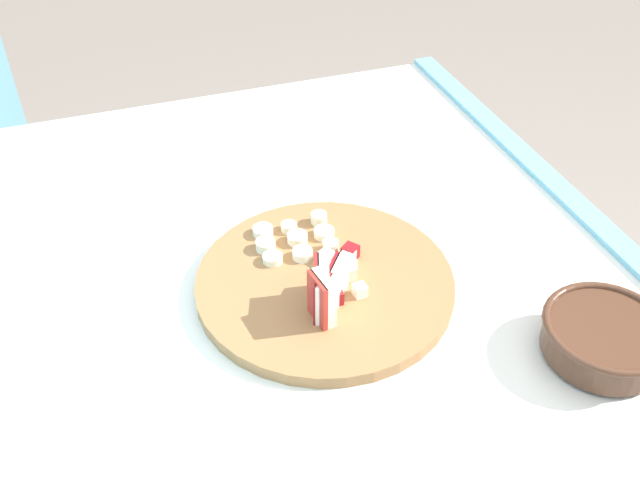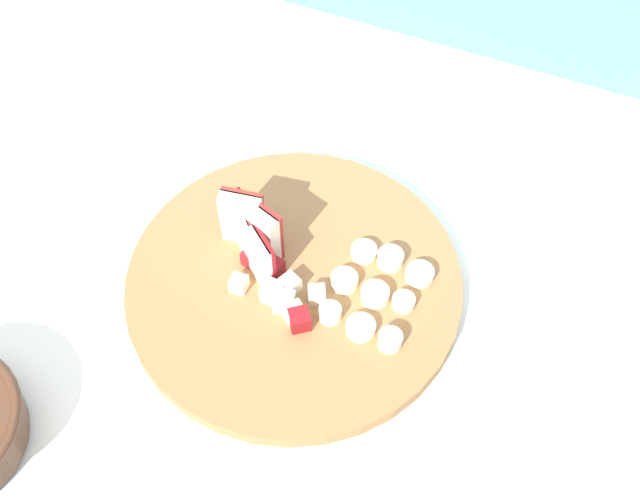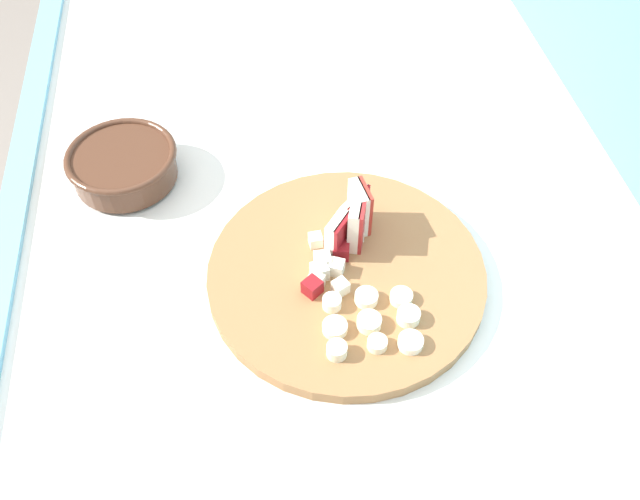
{
  "view_description": "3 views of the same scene",
  "coord_description": "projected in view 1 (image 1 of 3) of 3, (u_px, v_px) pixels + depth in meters",
  "views": [
    {
      "loc": [
        -0.53,
        0.24,
        1.51
      ],
      "look_at": [
        0.17,
        0.0,
        0.9
      ],
      "focal_mm": 39.53,
      "sensor_mm": 36.0,
      "label": 1
    },
    {
      "loc": [
        0.31,
        -0.37,
        1.56
      ],
      "look_at": [
        0.14,
        0.03,
        0.93
      ],
      "focal_mm": 44.43,
      "sensor_mm": 36.0,
      "label": 2
    },
    {
      "loc": [
        0.6,
        -0.09,
        1.54
      ],
      "look_at": [
        0.09,
        -0.02,
        0.9
      ],
      "focal_mm": 37.36,
      "sensor_mm": 36.0,
      "label": 3
    }
  ],
  "objects": [
    {
      "name": "cutting_board",
      "position": [
        325.0,
        283.0,
        0.93
      ],
      "size": [
        0.34,
        0.34,
        0.02
      ],
      "primitive_type": "cylinder",
      "color": "olive",
      "rests_on": "tiled_countertop"
    },
    {
      "name": "apple_wedge_fan",
      "position": [
        325.0,
        291.0,
        0.86
      ],
      "size": [
        0.08,
        0.07,
        0.07
      ],
      "color": "maroon",
      "rests_on": "cutting_board"
    },
    {
      "name": "banana_slice_rows",
      "position": [
        295.0,
        239.0,
        0.98
      ],
      "size": [
        0.09,
        0.11,
        0.02
      ],
      "color": "white",
      "rests_on": "cutting_board"
    },
    {
      "name": "ceramic_bowl",
      "position": [
        605.0,
        337.0,
        0.83
      ],
      "size": [
        0.15,
        0.15,
        0.05
      ],
      "color": "#4C2D1E",
      "rests_on": "tiled_countertop"
    },
    {
      "name": "apple_dice_pile",
      "position": [
        341.0,
        273.0,
        0.92
      ],
      "size": [
        0.1,
        0.09,
        0.02
      ],
      "color": "#EFE5CC",
      "rests_on": "cutting_board"
    }
  ]
}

